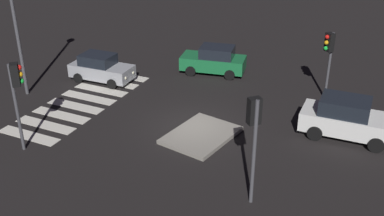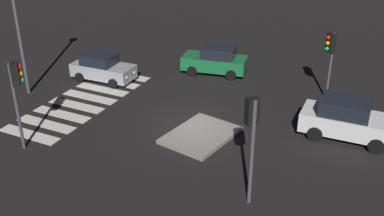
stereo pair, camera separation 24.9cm
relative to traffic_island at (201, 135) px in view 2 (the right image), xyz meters
name	(u,v)px [view 2 (the right image)]	position (x,y,z in m)	size (l,w,h in m)	color
ground_plane	(192,127)	(-0.70, -0.80, -0.09)	(80.00, 80.00, 0.00)	black
traffic_island	(201,135)	(0.00, 0.00, 0.00)	(3.78, 3.10, 0.18)	gray
car_green	(215,60)	(-7.49, -2.52, 0.74)	(2.35, 4.08, 1.69)	#196B38
car_white	(348,120)	(-2.89, 6.00, 0.83)	(2.13, 4.35, 1.87)	silver
car_silver	(102,68)	(-3.56, -8.01, 0.70)	(1.88, 3.77, 1.61)	#9EA0A5
traffic_light_west	(330,50)	(-6.60, 4.24, 2.69)	(0.53, 0.54, 3.67)	#47474C
traffic_light_east	(16,85)	(4.21, -6.50, 2.93)	(0.54, 0.53, 3.99)	#47474C
traffic_light_north	(252,125)	(3.49, 3.52, 3.05)	(0.54, 0.54, 4.14)	#47474C
crosswalk_near	(83,101)	(-0.70, -7.28, -0.08)	(8.75, 3.20, 0.02)	silver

